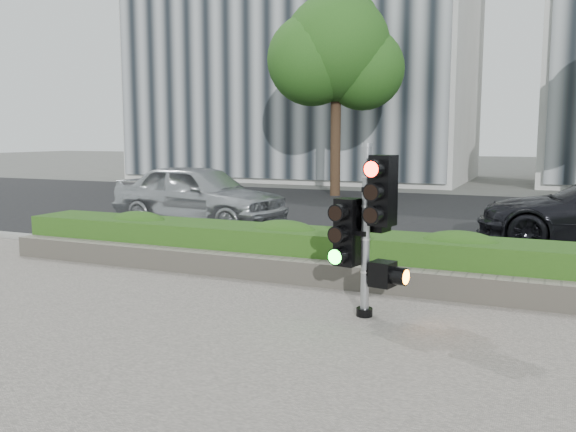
% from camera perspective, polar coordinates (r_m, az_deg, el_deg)
% --- Properties ---
extents(ground, '(120.00, 120.00, 0.00)m').
position_cam_1_polar(ground, '(7.01, 0.14, -10.44)').
color(ground, '#51514C').
rests_on(ground, ground).
extents(sidewalk, '(16.00, 11.00, 0.03)m').
position_cam_1_polar(sidewalk, '(4.97, -12.00, -18.25)').
color(sidewalk, '#9E9389').
rests_on(sidewalk, ground).
extents(road, '(60.00, 13.00, 0.02)m').
position_cam_1_polar(road, '(16.48, 14.10, -0.18)').
color(road, black).
rests_on(road, ground).
extents(curb, '(60.00, 0.25, 0.12)m').
position_cam_1_polar(curb, '(9.87, 7.45, -4.83)').
color(curb, gray).
rests_on(curb, ground).
extents(stone_wall, '(12.00, 0.32, 0.34)m').
position_cam_1_polar(stone_wall, '(8.67, 5.16, -5.58)').
color(stone_wall, gray).
rests_on(stone_wall, sidewalk).
extents(hedge, '(12.00, 1.00, 0.68)m').
position_cam_1_polar(hedge, '(9.24, 6.45, -3.69)').
color(hedge, '#4F8829').
rests_on(hedge, sidewalk).
extents(building_left, '(16.00, 9.00, 15.00)m').
position_cam_1_polar(building_left, '(31.81, 1.81, 17.23)').
color(building_left, '#B7B7B2').
rests_on(building_left, ground).
extents(tree_left, '(4.61, 4.03, 7.34)m').
position_cam_1_polar(tree_left, '(22.07, 4.56, 15.05)').
color(tree_left, black).
rests_on(tree_left, ground).
extents(traffic_signal, '(0.74, 0.59, 2.05)m').
position_cam_1_polar(traffic_signal, '(7.18, 7.61, -0.53)').
color(traffic_signal, black).
rests_on(traffic_signal, sidewalk).
extents(car_silver, '(4.55, 2.30, 1.49)m').
position_cam_1_polar(car_silver, '(14.62, -8.35, 1.98)').
color(car_silver, '#ACAFB3').
rests_on(car_silver, road).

